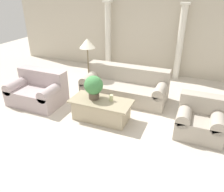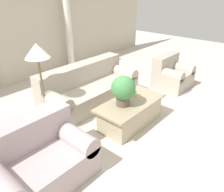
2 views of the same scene
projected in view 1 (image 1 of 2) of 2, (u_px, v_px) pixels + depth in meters
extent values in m
plane|color=beige|center=(105.00, 112.00, 5.33)|extent=(16.00, 16.00, 0.00)
cube|color=beige|center=(143.00, 25.00, 7.23)|extent=(10.00, 0.06, 3.20)
cube|color=#ADA393|center=(124.00, 91.00, 5.88)|extent=(2.25, 0.93, 0.42)
cube|color=#ADA393|center=(128.00, 73.00, 5.95)|extent=(2.25, 0.33, 0.41)
cylinder|color=#ADA393|center=(91.00, 78.00, 6.11)|extent=(0.28, 0.93, 0.28)
cylinder|color=#ADA393|center=(161.00, 89.00, 5.43)|extent=(0.28, 0.93, 0.28)
cube|color=#B2A0A1|center=(37.00, 96.00, 5.64)|extent=(1.33, 0.93, 0.42)
cube|color=#B2A0A1|center=(43.00, 77.00, 5.71)|extent=(1.33, 0.33, 0.41)
cylinder|color=#B2A0A1|center=(20.00, 84.00, 5.71)|extent=(0.28, 0.93, 0.28)
cylinder|color=#B2A0A1|center=(53.00, 90.00, 5.35)|extent=(0.28, 0.93, 0.28)
cube|color=tan|center=(101.00, 111.00, 4.95)|extent=(1.21, 0.58, 0.44)
cube|color=tan|center=(101.00, 101.00, 4.84)|extent=(1.38, 0.66, 0.04)
cylinder|color=brown|center=(94.00, 95.00, 4.89)|extent=(0.24, 0.24, 0.15)
sphere|color=#428447|center=(94.00, 85.00, 4.78)|extent=(0.42, 0.42, 0.42)
cylinder|color=beige|center=(111.00, 98.00, 4.79)|extent=(0.08, 0.08, 0.14)
cylinder|color=brown|center=(89.00, 90.00, 6.42)|extent=(0.21, 0.21, 0.03)
cylinder|color=brown|center=(88.00, 70.00, 6.14)|extent=(0.04, 0.04, 1.23)
cone|color=silver|center=(87.00, 43.00, 5.81)|extent=(0.43, 0.43, 0.25)
cylinder|color=silver|center=(108.00, 38.00, 7.60)|extent=(0.20, 0.20, 2.28)
cube|color=silver|center=(108.00, 1.00, 7.08)|extent=(0.28, 0.28, 0.06)
cylinder|color=silver|center=(180.00, 44.00, 6.77)|extent=(0.20, 0.20, 2.28)
cube|color=silver|center=(186.00, 3.00, 6.25)|extent=(0.28, 0.28, 0.06)
cube|color=#ADA393|center=(199.00, 126.00, 4.42)|extent=(0.90, 0.78, 0.41)
cube|color=#ADA393|center=(203.00, 103.00, 4.45)|extent=(0.90, 0.27, 0.39)
cylinder|color=#ADA393|center=(185.00, 113.00, 4.42)|extent=(0.28, 0.78, 0.28)
cylinder|color=#ADA393|center=(218.00, 120.00, 4.21)|extent=(0.28, 0.78, 0.28)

